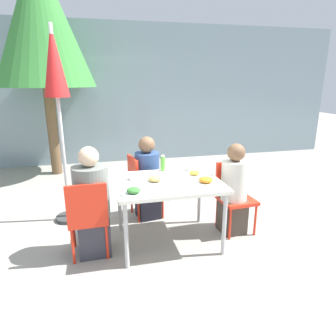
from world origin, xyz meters
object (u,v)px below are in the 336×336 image
person_far (147,180)px  drinking_cup (189,167)px  person_left (92,205)px  tree_behind_left (41,20)px  closed_umbrella (56,79)px  chair_far (141,182)px  bottle (163,163)px  salad_bowl (135,177)px  chair_right (234,191)px  chair_left (88,214)px  person_right (234,191)px

person_far → drinking_cup: bearing=42.2°
person_left → tree_behind_left: tree_behind_left is taller
person_far → closed_umbrella: (-1.05, 0.17, 1.30)m
chair_far → tree_behind_left: tree_behind_left is taller
bottle → salad_bowl: (-0.37, -0.26, -0.06)m
chair_far → person_far: 0.10m
drinking_cup → tree_behind_left: tree_behind_left is taller
chair_far → bottle: bottle is taller
chair_right → person_far: person_far is taller
chair_left → person_right: bearing=3.7°
chair_left → tree_behind_left: size_ratio=0.21×
person_left → drinking_cup: size_ratio=13.66×
chair_far → bottle: (0.23, -0.34, 0.35)m
bottle → chair_left: bearing=-150.5°
chair_left → bottle: 1.09m
person_right → tree_behind_left: tree_behind_left is taller
closed_umbrella → drinking_cup: (1.51, -0.54, -1.04)m
chair_right → bottle: size_ratio=4.39×
closed_umbrella → salad_bowl: bearing=-41.9°
salad_bowl → person_right: bearing=-4.3°
closed_umbrella → drinking_cup: closed_umbrella is taller
person_far → bottle: person_far is taller
salad_bowl → chair_far: bearing=76.6°
bottle → salad_bowl: bottle is taller
chair_far → tree_behind_left: size_ratio=0.21×
person_left → chair_left: bearing=-121.9°
person_left → salad_bowl: size_ratio=7.95×
chair_left → drinking_cup: size_ratio=9.83×
chair_left → tree_behind_left: bearing=100.1°
person_left → person_right: bearing=1.0°
chair_right → person_far: bearing=-33.9°
person_left → person_right: 1.65m
person_left → drinking_cup: person_left is taller
chair_right → drinking_cup: 0.63m
chair_left → salad_bowl: chair_left is taller
salad_bowl → person_left: bearing=-160.4°
salad_bowl → drinking_cup: bearing=15.6°
chair_right → person_right: 0.10m
chair_far → person_far: size_ratio=0.76×
chair_left → person_left: 0.11m
person_far → person_right: bearing=46.3°
chair_right → bottle: (-0.84, 0.26, 0.35)m
person_right → tree_behind_left: bearing=-56.0°
person_left → person_far: bearing=43.9°
chair_right → closed_umbrella: bearing=-23.9°
chair_left → chair_right: size_ratio=1.00×
salad_bowl → tree_behind_left: bearing=112.3°
closed_umbrella → person_left: bearing=-69.8°
tree_behind_left → closed_umbrella: bearing=-79.9°
salad_bowl → tree_behind_left: 3.81m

